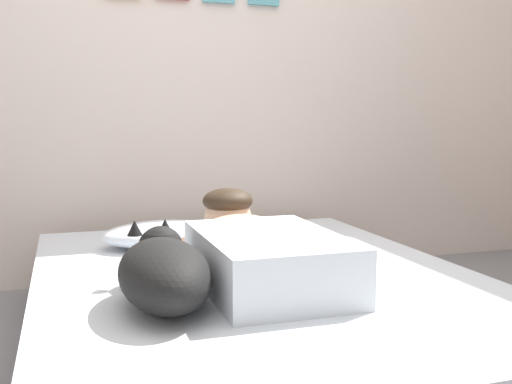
{
  "coord_description": "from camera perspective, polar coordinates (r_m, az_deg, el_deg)",
  "views": [
    {
      "loc": [
        -0.68,
        -1.68,
        0.85
      ],
      "look_at": [
        0.06,
        0.6,
        0.56
      ],
      "focal_mm": 41.85,
      "sensor_mm": 36.0,
      "label": 1
    }
  ],
  "objects": [
    {
      "name": "person_lying",
      "position": [
        2.05,
        -0.04,
        -5.32
      ],
      "size": [
        0.43,
        0.92,
        0.27
      ],
      "color": "silver",
      "rests_on": "bed"
    },
    {
      "name": "cell_phone",
      "position": [
        2.07,
        7.21,
        -8.16
      ],
      "size": [
        0.07,
        0.14,
        0.01
      ],
      "primitive_type": "cube",
      "color": "black",
      "rests_on": "bed"
    },
    {
      "name": "dog",
      "position": [
        1.78,
        -8.82,
        -7.44
      ],
      "size": [
        0.26,
        0.57,
        0.21
      ],
      "color": "black",
      "rests_on": "bed"
    },
    {
      "name": "pillow",
      "position": [
        2.58,
        -8.78,
        -3.99
      ],
      "size": [
        0.52,
        0.32,
        0.11
      ],
      "primitive_type": "ellipsoid",
      "color": "silver",
      "rests_on": "bed"
    },
    {
      "name": "bed",
      "position": [
        2.18,
        -0.01,
        -11.73
      ],
      "size": [
        1.56,
        2.05,
        0.31
      ],
      "color": "#4C4742",
      "rests_on": "ground"
    },
    {
      "name": "back_wall",
      "position": [
        3.29,
        -6.04,
        13.94
      ],
      "size": [
        4.22,
        0.12,
        2.5
      ],
      "color": "silver",
      "rests_on": "ground"
    },
    {
      "name": "coffee_cup",
      "position": [
        2.49,
        3.11,
        -4.73
      ],
      "size": [
        0.13,
        0.09,
        0.07
      ],
      "color": "teal",
      "rests_on": "bed"
    }
  ]
}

